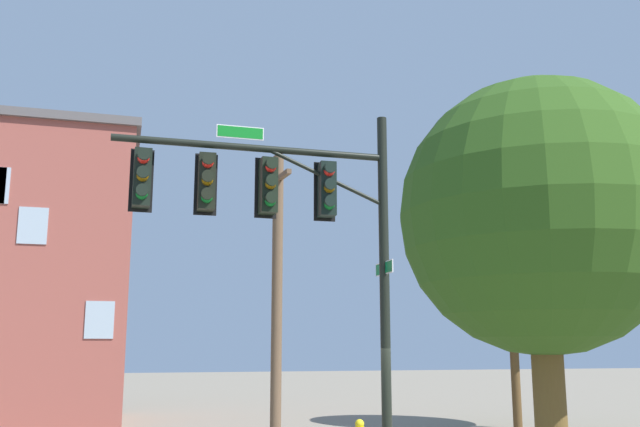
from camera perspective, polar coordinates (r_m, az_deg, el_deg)
signal_pole_assembly at (r=13.67m, az=-3.37°, el=0.15°), size 5.60×0.94×7.26m
utility_pole at (r=17.36m, az=-3.54°, el=-6.59°), size 0.27×1.80×7.33m
tree_near at (r=23.74m, az=15.27°, el=-4.55°), size 4.47×4.47×7.22m
tree_mid at (r=8.40m, az=17.45°, el=-0.30°), size 3.20×3.20×5.62m
brick_building at (r=26.75m, az=-22.77°, el=-4.38°), size 7.19×5.56×10.27m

